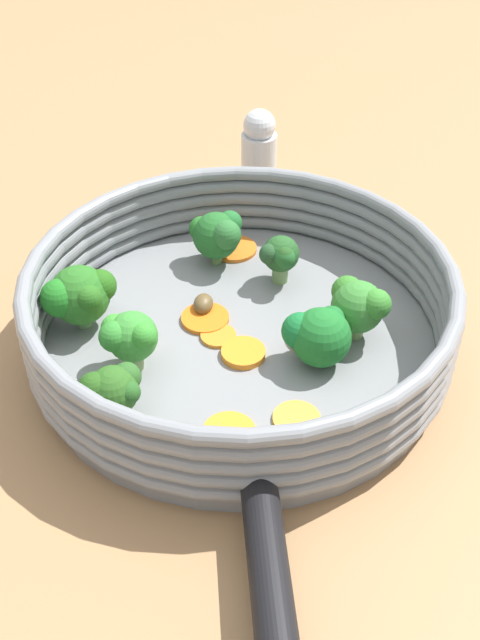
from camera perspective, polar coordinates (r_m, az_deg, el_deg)
ground_plane at (r=0.61m, az=0.00°, el=-2.17°), size 4.00×4.00×0.00m
skillet at (r=0.60m, az=0.00°, el=-1.64°), size 0.32×0.32×0.01m
skillet_rim_wall at (r=0.58m, az=0.00°, el=1.29°), size 0.33×0.33×0.06m
skillet_handle at (r=0.43m, az=2.75°, el=-22.58°), size 0.17×0.13×0.02m
skillet_rivet_left at (r=0.49m, az=-3.36°, el=-12.34°), size 0.01×0.01×0.01m
skillet_rivet_right at (r=0.49m, az=5.95°, el=-11.76°), size 0.01×0.01×0.01m
carrot_slice_0 at (r=0.61m, az=-2.61°, el=0.19°), size 0.06×0.06×0.00m
carrot_slice_1 at (r=0.59m, az=-1.67°, el=-1.21°), size 0.04×0.04×0.00m
carrot_slice_2 at (r=0.52m, az=-0.83°, el=-8.58°), size 0.05×0.05×0.00m
carrot_slice_3 at (r=0.53m, az=4.33°, el=-7.52°), size 0.04×0.04×0.00m
carrot_slice_4 at (r=0.59m, az=5.40°, el=-1.34°), size 0.05×0.05×0.00m
carrot_slice_5 at (r=0.59m, az=-8.20°, el=-1.62°), size 0.04×0.04×0.01m
carrot_slice_6 at (r=0.69m, az=-0.45°, el=5.46°), size 0.05×0.05×0.00m
carrot_slice_7 at (r=0.58m, az=0.25°, el=-2.51°), size 0.04×0.04×0.01m
broccoli_floret_0 at (r=0.66m, az=-1.72°, el=6.57°), size 0.05×0.05×0.05m
broccoli_floret_1 at (r=0.55m, az=-8.47°, el=-1.23°), size 0.04×0.05×0.05m
broccoli_floret_2 at (r=0.58m, az=9.00°, el=1.15°), size 0.04×0.05×0.05m
broccoli_floret_3 at (r=0.60m, az=-12.15°, el=1.88°), size 0.06×0.05×0.05m
broccoli_floret_4 at (r=0.52m, az=-9.65°, el=-5.21°), size 0.04×0.04×0.04m
broccoli_floret_5 at (r=0.63m, az=3.01°, el=4.93°), size 0.03×0.03×0.04m
broccoli_floret_6 at (r=0.56m, az=5.97°, el=-1.15°), size 0.05×0.05×0.05m
mushroom_piece_0 at (r=0.61m, az=-2.81°, el=1.23°), size 0.03×0.02×0.01m
salt_shaker at (r=0.77m, az=1.45°, el=12.31°), size 0.04×0.04×0.10m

